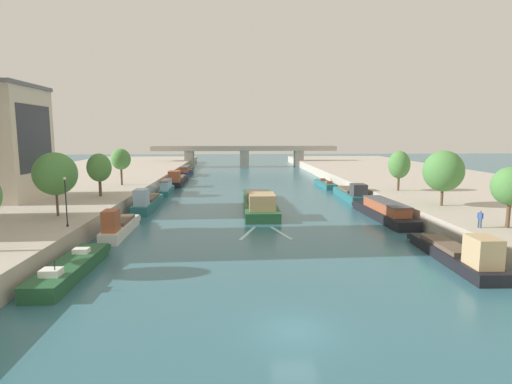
{
  "coord_description": "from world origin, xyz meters",
  "views": [
    {
      "loc": [
        -3.21,
        -21.21,
        10.68
      ],
      "look_at": [
        0.0,
        40.65,
        1.98
      ],
      "focal_mm": 29.1,
      "sensor_mm": 36.0,
      "label": 1
    }
  ],
  "objects_px": {
    "tree_right_midway": "(511,186)",
    "bridge_far": "(244,154)",
    "moored_boat_left_second": "(177,180)",
    "moored_boat_right_end": "(384,211)",
    "moored_boat_left_midway": "(166,188)",
    "moored_boat_right_midway": "(457,253)",
    "tree_right_third": "(443,171)",
    "moored_boat_left_far": "(71,268)",
    "moored_boat_left_downstream": "(186,171)",
    "moored_boat_right_lone": "(351,194)",
    "tree_left_far": "(121,159)",
    "lamppost_left_bank": "(66,200)",
    "moored_boat_left_near": "(147,202)",
    "tree_right_past_mid": "(399,165)",
    "tree_left_by_lamp": "(55,174)",
    "person_on_quay": "(480,218)",
    "tree_left_nearest": "(99,168)",
    "barge_midriver": "(259,203)",
    "moored_boat_left_gap_after": "(120,226)",
    "moored_boat_right_near": "(325,184)"
  },
  "relations": [
    {
      "from": "moored_boat_right_lone",
      "to": "tree_right_midway",
      "type": "height_order",
      "value": "tree_right_midway"
    },
    {
      "from": "tree_left_nearest",
      "to": "moored_boat_left_far",
      "type": "bearing_deg",
      "value": -77.06
    },
    {
      "from": "tree_left_by_lamp",
      "to": "tree_right_third",
      "type": "bearing_deg",
      "value": 5.42
    },
    {
      "from": "bridge_far",
      "to": "person_on_quay",
      "type": "xyz_separation_m",
      "value": [
        19.46,
        -98.0,
        -1.31
      ]
    },
    {
      "from": "moored_boat_left_midway",
      "to": "tree_right_midway",
      "type": "xyz_separation_m",
      "value": [
        37.52,
        -38.42,
        4.88
      ]
    },
    {
      "from": "moored_boat_right_midway",
      "to": "moored_boat_right_end",
      "type": "relative_size",
      "value": 0.83
    },
    {
      "from": "tree_right_midway",
      "to": "bridge_far",
      "type": "bearing_deg",
      "value": 102.65
    },
    {
      "from": "moored_boat_left_gap_after",
      "to": "moored_boat_right_end",
      "type": "xyz_separation_m",
      "value": [
        31.03,
        6.79,
        0.06
      ]
    },
    {
      "from": "moored_boat_right_lone",
      "to": "tree_left_nearest",
      "type": "height_order",
      "value": "tree_left_nearest"
    },
    {
      "from": "moored_boat_left_far",
      "to": "tree_right_midway",
      "type": "distance_m",
      "value": 38.45
    },
    {
      "from": "barge_midriver",
      "to": "moored_boat_right_lone",
      "type": "xyz_separation_m",
      "value": [
        15.67,
        8.27,
        -0.03
      ]
    },
    {
      "from": "barge_midriver",
      "to": "tree_right_third",
      "type": "bearing_deg",
      "value": -24.77
    },
    {
      "from": "moored_boat_right_midway",
      "to": "moored_boat_right_end",
      "type": "xyz_separation_m",
      "value": [
        0.42,
        18.31,
        0.1
      ]
    },
    {
      "from": "tree_right_midway",
      "to": "person_on_quay",
      "type": "height_order",
      "value": "tree_right_midway"
    },
    {
      "from": "barge_midriver",
      "to": "person_on_quay",
      "type": "xyz_separation_m",
      "value": [
        19.17,
        -21.77,
        2.02
      ]
    },
    {
      "from": "moored_boat_left_near",
      "to": "tree_left_by_lamp",
      "type": "relative_size",
      "value": 2.02
    },
    {
      "from": "moored_boat_left_gap_after",
      "to": "tree_left_by_lamp",
      "type": "height_order",
      "value": "tree_left_by_lamp"
    },
    {
      "from": "moored_boat_left_near",
      "to": "tree_right_past_mid",
      "type": "relative_size",
      "value": 2.24
    },
    {
      "from": "moored_boat_right_end",
      "to": "person_on_quay",
      "type": "xyz_separation_m",
      "value": [
        3.89,
        -14.11,
        1.98
      ]
    },
    {
      "from": "moored_boat_left_midway",
      "to": "tree_right_third",
      "type": "xyz_separation_m",
      "value": [
        37.32,
        -26.44,
        5.2
      ]
    },
    {
      "from": "moored_boat_left_far",
      "to": "tree_left_far",
      "type": "bearing_deg",
      "value": 99.51
    },
    {
      "from": "tree_left_far",
      "to": "person_on_quay",
      "type": "xyz_separation_m",
      "value": [
        41.86,
        -34.64,
        -3.44
      ]
    },
    {
      "from": "moored_boat_left_second",
      "to": "tree_right_third",
      "type": "bearing_deg",
      "value": -47.34
    },
    {
      "from": "moored_boat_right_end",
      "to": "moored_boat_right_lone",
      "type": "height_order",
      "value": "moored_boat_right_lone"
    },
    {
      "from": "moored_boat_left_midway",
      "to": "moored_boat_right_midway",
      "type": "height_order",
      "value": "moored_boat_right_midway"
    },
    {
      "from": "moored_boat_left_downstream",
      "to": "moored_boat_right_end",
      "type": "height_order",
      "value": "moored_boat_left_downstream"
    },
    {
      "from": "moored_boat_left_gap_after",
      "to": "moored_boat_right_end",
      "type": "bearing_deg",
      "value": 12.35
    },
    {
      "from": "tree_left_by_lamp",
      "to": "tree_left_far",
      "type": "distance_m",
      "value": 26.96
    },
    {
      "from": "barge_midriver",
      "to": "moored_boat_right_near",
      "type": "height_order",
      "value": "barge_midriver"
    },
    {
      "from": "moored_boat_left_far",
      "to": "tree_right_past_mid",
      "type": "xyz_separation_m",
      "value": [
        37.51,
        30.63,
        5.42
      ]
    },
    {
      "from": "moored_boat_left_gap_after",
      "to": "moored_boat_left_midway",
      "type": "relative_size",
      "value": 1.07
    },
    {
      "from": "moored_boat_left_midway",
      "to": "moored_boat_left_second",
      "type": "xyz_separation_m",
      "value": [
        0.06,
        13.99,
        -0.09
      ]
    },
    {
      "from": "moored_boat_left_far",
      "to": "bridge_far",
      "type": "distance_m",
      "value": 104.62
    },
    {
      "from": "moored_boat_right_lone",
      "to": "lamppost_left_bank",
      "type": "distance_m",
      "value": 44.63
    },
    {
      "from": "moored_boat_left_near",
      "to": "moored_boat_left_second",
      "type": "bearing_deg",
      "value": 89.57
    },
    {
      "from": "bridge_far",
      "to": "moored_boat_left_downstream",
      "type": "bearing_deg",
      "value": -120.54
    },
    {
      "from": "moored_boat_left_midway",
      "to": "moored_boat_left_downstream",
      "type": "xyz_separation_m",
      "value": [
        -0.38,
        32.8,
        -0.01
      ]
    },
    {
      "from": "moored_boat_left_near",
      "to": "tree_right_past_mid",
      "type": "xyz_separation_m",
      "value": [
        37.48,
        2.77,
        5.0
      ]
    },
    {
      "from": "moored_boat_left_second",
      "to": "moored_boat_right_midway",
      "type": "relative_size",
      "value": 1.24
    },
    {
      "from": "barge_midriver",
      "to": "tree_left_far",
      "type": "bearing_deg",
      "value": 150.44
    },
    {
      "from": "tree_left_nearest",
      "to": "lamppost_left_bank",
      "type": "height_order",
      "value": "tree_left_nearest"
    },
    {
      "from": "moored_boat_left_near",
      "to": "moored_boat_right_end",
      "type": "height_order",
      "value": "moored_boat_left_near"
    },
    {
      "from": "moored_boat_left_downstream",
      "to": "bridge_far",
      "type": "distance_m",
      "value": 31.42
    },
    {
      "from": "moored_boat_right_midway",
      "to": "lamppost_left_bank",
      "type": "relative_size",
      "value": 2.87
    },
    {
      "from": "tree_left_far",
      "to": "tree_right_past_mid",
      "type": "xyz_separation_m",
      "value": [
        44.22,
        -9.38,
        -0.41
      ]
    },
    {
      "from": "tree_left_by_lamp",
      "to": "tree_left_far",
      "type": "xyz_separation_m",
      "value": [
        -0.45,
        26.95,
        -0.11
      ]
    },
    {
      "from": "moored_boat_left_near",
      "to": "moored_boat_right_midway",
      "type": "bearing_deg",
      "value": -40.9
    },
    {
      "from": "moored_boat_right_near",
      "to": "tree_right_third",
      "type": "height_order",
      "value": "tree_right_third"
    },
    {
      "from": "moored_boat_left_second",
      "to": "moored_boat_right_end",
      "type": "relative_size",
      "value": 1.03
    },
    {
      "from": "moored_boat_left_gap_after",
      "to": "tree_right_midway",
      "type": "height_order",
      "value": "tree_right_midway"
    }
  ]
}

